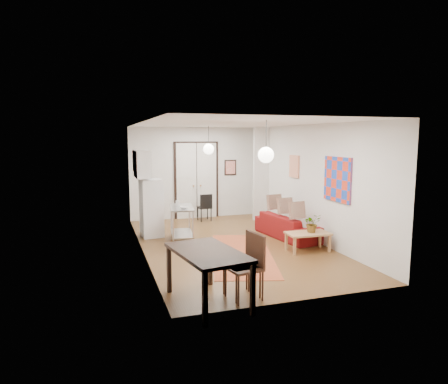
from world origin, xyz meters
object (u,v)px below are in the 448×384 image
object	(u,v)px
coffee_table	(308,235)
fridge	(151,208)
dining_chair_far	(242,260)
sofa	(288,226)
dining_chair_near	(240,258)
black_side_chair	(204,205)
kitchen_counter	(182,219)
dining_table	(208,257)

from	to	relation	value
coffee_table	fridge	xyz separation A→B (m)	(-3.20, 2.45, 0.38)
dining_chair_far	fridge	bearing A→B (deg)	-179.01
sofa	coffee_table	bearing A→B (deg)	165.26
dining_chair_near	black_side_chair	xyz separation A→B (m)	(0.98, 5.96, -0.12)
sofa	coffee_table	world-z (taller)	sofa
dining_chair_near	coffee_table	bearing A→B (deg)	118.91
kitchen_counter	dining_chair_far	size ratio (longest dim) A/B	1.13
dining_chair_near	sofa	bearing A→B (deg)	131.79
coffee_table	dining_chair_near	xyz separation A→B (m)	(-2.34, -1.89, 0.23)
coffee_table	dining_chair_near	bearing A→B (deg)	-141.11
dining_chair_near	dining_table	bearing A→B (deg)	-80.81
dining_table	dining_chair_far	size ratio (longest dim) A/B	1.58
kitchen_counter	dining_chair_near	xyz separation A→B (m)	(0.19, -3.74, 0.06)
coffee_table	dining_table	bearing A→B (deg)	-144.51
coffee_table	black_side_chair	bearing A→B (deg)	108.59
sofa	dining_table	bearing A→B (deg)	129.49
dining_chair_near	kitchen_counter	bearing A→B (deg)	172.92
kitchen_counter	sofa	bearing A→B (deg)	-4.02
fridge	black_side_chair	xyz separation A→B (m)	(1.84, 1.62, -0.26)
coffee_table	black_side_chair	xyz separation A→B (m)	(-1.37, 4.07, 0.12)
fridge	dining_chair_far	size ratio (longest dim) A/B	1.45
sofa	dining_chair_near	distance (m)	4.04
sofa	dining_chair_far	world-z (taller)	dining_chair_far
sofa	kitchen_counter	world-z (taller)	kitchen_counter
dining_chair_far	black_side_chair	xyz separation A→B (m)	(0.98, 6.06, -0.12)
dining_chair_far	dining_table	bearing A→B (deg)	-89.92
sofa	dining_chair_near	size ratio (longest dim) A/B	1.97
sofa	kitchen_counter	size ratio (longest dim) A/B	1.74
dining_table	dining_chair_near	world-z (taller)	dining_chair_near
dining_table	dining_chair_far	xyz separation A→B (m)	(0.60, 0.11, -0.14)
fridge	black_side_chair	size ratio (longest dim) A/B	1.78
dining_table	dining_chair_near	distance (m)	0.65
kitchen_counter	dining_chair_far	bearing A→B (deg)	-79.17
kitchen_counter	dining_chair_near	size ratio (longest dim) A/B	1.13
dining_chair_near	dining_chair_far	xyz separation A→B (m)	(0.00, -0.10, 0.00)
dining_chair_near	black_side_chair	bearing A→B (deg)	160.73
sofa	coffee_table	size ratio (longest dim) A/B	2.08
fridge	dining_table	bearing A→B (deg)	-93.05
sofa	dining_table	size ratio (longest dim) A/B	1.24
kitchen_counter	black_side_chair	distance (m)	2.51
fridge	black_side_chair	world-z (taller)	fridge
fridge	dining_chair_near	bearing A→B (deg)	-85.11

